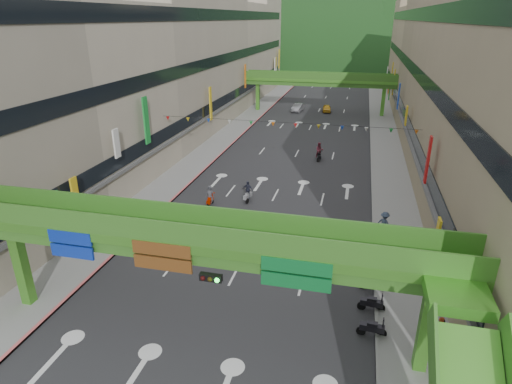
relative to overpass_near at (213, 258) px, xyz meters
name	(u,v)px	position (x,y,z in m)	size (l,w,h in m)	color
road_slab	(307,134)	(-0.93, 44.62, -5.20)	(18.00, 140.00, 0.02)	#28282B
sidewalk_left	(235,129)	(-11.93, 44.62, -5.13)	(4.00, 140.00, 0.15)	gray
sidewalk_right	(385,138)	(10.07, 44.62, -5.13)	(4.00, 140.00, 0.15)	gray
curb_left	(247,130)	(-10.03, 44.62, -5.12)	(0.20, 140.00, 0.18)	#CC5959
curb_right	(371,137)	(8.17, 44.62, -5.12)	(0.20, 140.00, 0.18)	gray
building_row_left	(182,64)	(-19.86, 44.62, 4.25)	(12.80, 95.00, 19.00)	#9E937F
building_row_right	(457,71)	(18.00, 44.62, 4.25)	(12.80, 95.00, 19.00)	gray
overpass_near	(213,258)	(0.00, 0.00, 0.00)	(28.00, 12.27, 7.10)	#4C9E2D
overpass_far	(319,82)	(-0.93, 59.62, 0.20)	(28.00, 2.20, 7.10)	#4C9E2D
hill_left	(304,62)	(-15.93, 154.62, -5.21)	(168.00, 140.00, 112.00)	#1C4419
hill_right	(408,59)	(24.07, 174.62, -5.21)	(208.00, 176.00, 128.00)	#1C4419
bunting_string	(284,125)	(-0.93, 24.62, 0.75)	(26.00, 0.36, 0.47)	black
scooter_rider_near	(251,239)	(-0.71, 9.99, -4.36)	(0.72, 1.58, 1.85)	black
scooter_rider_mid	(319,151)	(2.04, 32.41, -4.06)	(1.03, 1.58, 2.20)	black
scooter_rider_left	(248,191)	(-3.15, 18.53, -4.21)	(1.03, 1.59, 2.00)	gray
scooter_rider_far	(210,196)	(-6.21, 16.78, -4.24)	(0.80, 1.60, 1.94)	#881800
parked_scooter_row	(371,282)	(7.87, 6.91, -4.68)	(1.60, 9.35, 1.08)	black
car_silver	(298,108)	(-4.58, 60.49, -4.51)	(1.48, 4.24, 1.40)	#9A9AA2
car_yellow	(327,108)	(0.50, 61.25, -4.59)	(1.46, 3.63, 1.24)	gold
pedestrian_red	(440,333)	(11.27, 2.62, -4.43)	(0.75, 0.59, 1.55)	#C94A23
pedestrian_dark	(440,333)	(11.27, 2.62, -4.44)	(0.89, 0.37, 1.52)	black
pedestrian_blue	(384,225)	(8.87, 14.47, -4.27)	(0.87, 0.56, 1.87)	#344258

